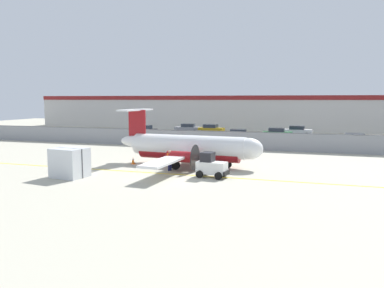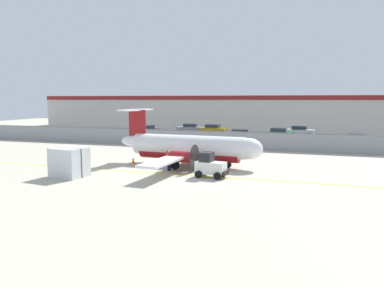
# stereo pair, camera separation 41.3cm
# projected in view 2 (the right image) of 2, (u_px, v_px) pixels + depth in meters

# --- Properties ---
(ground_plane) EXTENTS (140.00, 140.00, 0.01)m
(ground_plane) POSITION_uv_depth(u_px,v_px,m) (170.00, 174.00, 29.32)
(ground_plane) COLOR #B2AD99
(perimeter_fence) EXTENTS (98.00, 0.10, 2.10)m
(perimeter_fence) POSITION_uv_depth(u_px,v_px,m) (220.00, 139.00, 44.28)
(perimeter_fence) COLOR gray
(perimeter_fence) RESTS_ON ground
(parking_lot_strip) EXTENTS (98.00, 17.00, 0.12)m
(parking_lot_strip) POSITION_uv_depth(u_px,v_px,m) (238.00, 138.00, 55.26)
(parking_lot_strip) COLOR #38383A
(parking_lot_strip) RESTS_ON ground
(background_building) EXTENTS (91.00, 8.10, 6.50)m
(background_building) POSITION_uv_depth(u_px,v_px,m) (257.00, 113.00, 72.33)
(background_building) COLOR beige
(background_building) RESTS_ON ground
(commuter_airplane) EXTENTS (13.46, 16.07, 4.92)m
(commuter_airplane) POSITION_uv_depth(u_px,v_px,m) (191.00, 148.00, 32.83)
(commuter_airplane) COLOR white
(commuter_airplane) RESTS_ON ground
(baggage_tug) EXTENTS (2.45, 1.62, 1.88)m
(baggage_tug) POSITION_uv_depth(u_px,v_px,m) (210.00, 166.00, 28.00)
(baggage_tug) COLOR silver
(baggage_tug) RESTS_ON ground
(ground_crew_worker) EXTENTS (0.46, 0.52, 1.70)m
(ground_crew_worker) POSITION_uv_depth(u_px,v_px,m) (169.00, 159.00, 30.60)
(ground_crew_worker) COLOR #191E4C
(ground_crew_worker) RESTS_ON ground
(cargo_container) EXTENTS (2.65, 2.31, 2.20)m
(cargo_container) POSITION_uv_depth(u_px,v_px,m) (69.00, 162.00, 28.17)
(cargo_container) COLOR silver
(cargo_container) RESTS_ON ground
(traffic_cone_near_left) EXTENTS (0.36, 0.36, 0.64)m
(traffic_cone_near_left) POSITION_uv_depth(u_px,v_px,m) (221.00, 164.00, 32.22)
(traffic_cone_near_left) COLOR orange
(traffic_cone_near_left) RESTS_ON ground
(traffic_cone_near_right) EXTENTS (0.36, 0.36, 0.64)m
(traffic_cone_near_right) POSITION_uv_depth(u_px,v_px,m) (216.00, 170.00, 29.46)
(traffic_cone_near_right) COLOR orange
(traffic_cone_near_right) RESTS_ON ground
(traffic_cone_far_left) EXTENTS (0.36, 0.36, 0.64)m
(traffic_cone_far_left) POSITION_uv_depth(u_px,v_px,m) (133.00, 160.00, 33.86)
(traffic_cone_far_left) COLOR orange
(traffic_cone_far_left) RESTS_ON ground
(parked_car_0) EXTENTS (4.36, 2.37, 1.58)m
(parked_car_0) POSITION_uv_depth(u_px,v_px,m) (146.00, 130.00, 60.05)
(parked_car_0) COLOR black
(parked_car_0) RESTS_ON parking_lot_strip
(parked_car_1) EXTENTS (4.36, 2.35, 1.58)m
(parked_car_1) POSITION_uv_depth(u_px,v_px,m) (190.00, 128.00, 63.64)
(parked_car_1) COLOR gray
(parked_car_1) RESTS_ON parking_lot_strip
(parked_car_2) EXTENTS (4.34, 2.31, 1.58)m
(parked_car_2) POSITION_uv_depth(u_px,v_px,m) (213.00, 129.00, 61.90)
(parked_car_2) COLOR #B28C19
(parked_car_2) RESTS_ON parking_lot_strip
(parked_car_3) EXTENTS (4.35, 2.32, 1.58)m
(parked_car_3) POSITION_uv_depth(u_px,v_px,m) (241.00, 135.00, 51.96)
(parked_car_3) COLOR #B28C19
(parked_car_3) RESTS_ON parking_lot_strip
(parked_car_4) EXTENTS (4.21, 2.02, 1.58)m
(parked_car_4) POSITION_uv_depth(u_px,v_px,m) (279.00, 133.00, 54.20)
(parked_car_4) COLOR #19662D
(parked_car_4) RESTS_ON parking_lot_strip
(parked_car_5) EXTENTS (4.33, 2.28, 1.58)m
(parked_car_5) POSITION_uv_depth(u_px,v_px,m) (300.00, 131.00, 58.23)
(parked_car_5) COLOR silver
(parked_car_5) RESTS_ON parking_lot_strip
(parked_car_6) EXTENTS (4.31, 2.24, 1.58)m
(parked_car_6) POSITION_uv_depth(u_px,v_px,m) (357.00, 140.00, 45.20)
(parked_car_6) COLOR #B28C19
(parked_car_6) RESTS_ON parking_lot_strip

